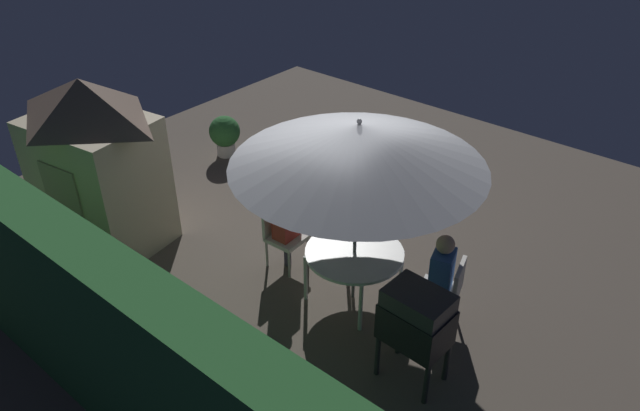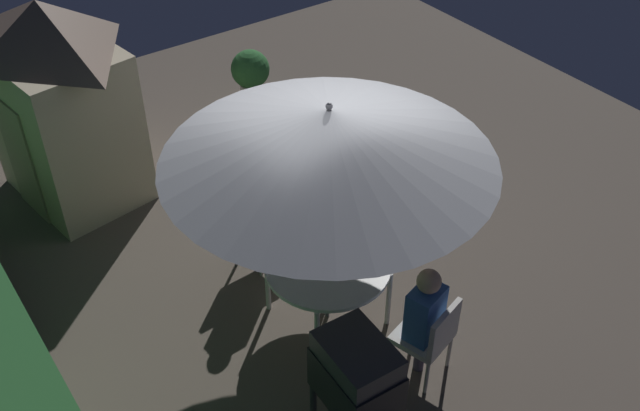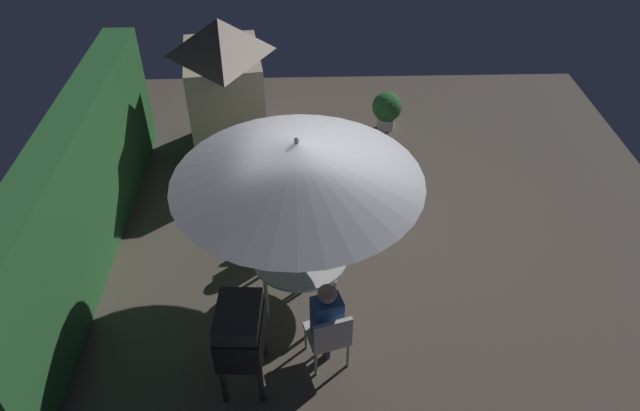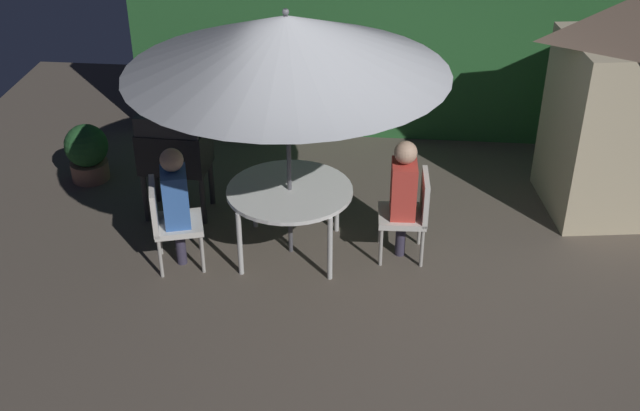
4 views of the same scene
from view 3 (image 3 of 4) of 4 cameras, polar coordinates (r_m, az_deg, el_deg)
name	(u,v)px [view 3 (image 3 of 4)]	position (r m, az deg, el deg)	size (l,w,h in m)	color
ground_plane	(336,249)	(8.53, 1.63, -4.34)	(11.00, 11.00, 0.00)	brown
hedge_backdrop	(79,197)	(8.41, -22.80, 0.74)	(6.37, 0.52, 2.13)	#28602D
garden_shed	(225,88)	(10.04, -9.42, 11.40)	(1.89, 1.52, 2.48)	#C6B793
patio_table	(300,258)	(7.45, -2.00, -5.24)	(1.23, 1.23, 0.72)	white
patio_umbrella	(297,162)	(6.47, -2.30, 4.36)	(2.95, 2.95, 2.51)	#4C4C51
bbq_grill	(240,331)	(6.50, -7.93, -12.28)	(0.72, 0.53, 1.20)	black
chair_near_shed	(297,208)	(8.43, -2.34, -0.26)	(0.48, 0.48, 0.90)	silver
chair_far_side	(329,336)	(6.82, 0.91, -12.78)	(0.58, 0.57, 0.90)	silver
potted_plant_by_grill	(387,109)	(11.05, 6.66, 9.53)	(0.56, 0.56, 0.75)	silver
person_in_red	(296,198)	(8.20, -2.36, 0.76)	(0.25, 0.35, 1.26)	#CC3D33
person_in_blue	(327,315)	(6.66, 0.69, -10.85)	(0.33, 0.39, 1.26)	#3866B2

